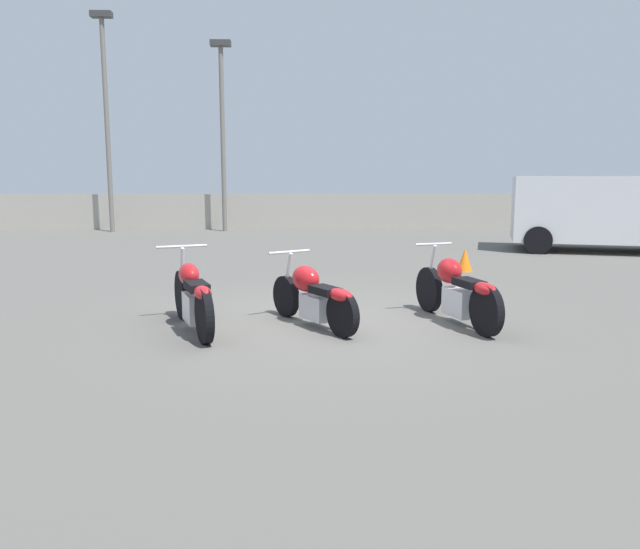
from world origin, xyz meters
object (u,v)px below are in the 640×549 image
Objects in this scene: light_pole_left at (222,119)px; light_pole_right at (106,104)px; parked_van at (602,210)px; motorcycle_slot_1 at (314,296)px; motorcycle_slot_0 at (193,297)px; motorcycle_slot_2 at (457,291)px; traffic_cone_near at (465,260)px.

light_pole_left is 0.88× the size of light_pole_right.
light_pole_left is at bearing 75.35° from parked_van.
light_pole_right reaches higher than motorcycle_slot_1.
parked_van reaches higher than motorcycle_slot_1.
light_pole_right reaches higher than light_pole_left.
parked_van is (9.17, 8.21, 0.65)m from motorcycle_slot_0.
motorcycle_slot_2 is (3.46, 0.30, -0.00)m from motorcycle_slot_0.
motorcycle_slot_0 is at bearing 168.76° from motorcycle_slot_2.
light_pole_right is (-3.95, -0.16, 0.46)m from light_pole_left.
light_pole_left reaches higher than parked_van.
motorcycle_slot_0 is 0.95× the size of motorcycle_slot_2.
motorcycle_slot_1 is (1.54, 0.18, -0.03)m from motorcycle_slot_0.
motorcycle_slot_2 is 4.30× the size of traffic_cone_near.
motorcycle_slot_2 is at bearing -71.20° from light_pole_left.
light_pole_right reaches higher than traffic_cone_near.
motorcycle_slot_2 reaches higher than motorcycle_slot_1.
motorcycle_slot_2 is at bearing -28.29° from motorcycle_slot_1.
light_pole_right is at bearing 136.74° from traffic_cone_near.
motorcycle_slot_0 is 12.33m from parked_van.
light_pole_right reaches higher than parked_van.
light_pole_right is 1.53× the size of parked_van.
motorcycle_slot_1 reaches higher than traffic_cone_near.
light_pole_left is 15.01m from motorcycle_slot_0.
parked_van is 9.91× the size of traffic_cone_near.
motorcycle_slot_1 is (2.93, -14.36, -3.51)m from light_pole_left.
parked_van is (5.71, 7.91, 0.66)m from motorcycle_slot_2.
traffic_cone_near is at bearing 24.69° from motorcycle_slot_0.
traffic_cone_near is (-4.42, -3.33, -0.85)m from parked_van.
motorcycle_slot_0 is at bearing -134.27° from traffic_cone_near.
motorcycle_slot_1 is at bearing -14.32° from motorcycle_slot_0.
motorcycle_slot_0 reaches higher than motorcycle_slot_1.
parked_van reaches higher than motorcycle_slot_2.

